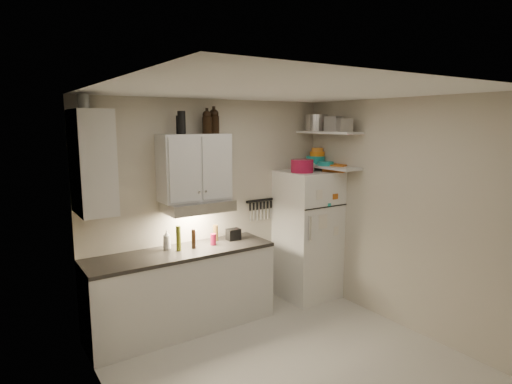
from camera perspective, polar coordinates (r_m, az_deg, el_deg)
floor at (r=4.53m, az=3.93°, el=-21.78°), size 3.20×3.00×0.02m
ceiling at (r=3.90m, az=4.36°, el=13.41°), size 3.20×3.00×0.02m
back_wall at (r=5.26m, az=-5.95°, el=-2.04°), size 3.20×0.02×2.60m
left_wall at (r=3.33m, az=-18.71°, el=-9.18°), size 0.02×3.00×2.60m
right_wall at (r=5.14m, az=18.52°, el=-2.75°), size 0.02×3.00×2.60m
base_cabinet at (r=5.02m, az=-9.81°, el=-12.98°), size 2.10×0.60×0.88m
countertop at (r=4.86m, az=-9.96°, el=-7.95°), size 2.10×0.62×0.04m
upper_cabinet at (r=4.90m, az=-8.21°, el=3.29°), size 0.80×0.33×0.75m
side_cabinet at (r=4.39m, az=-21.00°, el=3.73°), size 0.33×0.55×1.00m
range_hood at (r=4.91m, az=-7.77°, el=-1.84°), size 0.76×0.46×0.12m
fridge at (r=5.77m, az=6.91°, el=-5.65°), size 0.70×0.68×1.70m
shelf_hi at (r=5.61m, az=9.65°, el=7.83°), size 0.30×0.95×0.03m
shelf_lo at (r=5.64m, az=9.53°, el=3.36°), size 0.30×0.95×0.03m
knife_strip at (r=5.59m, az=0.53°, el=-1.12°), size 0.42×0.02×0.03m
dutch_oven at (r=5.45m, az=6.17°, el=3.47°), size 0.29×0.29×0.17m
book_stack at (r=5.63m, az=10.58°, el=3.19°), size 0.32×0.35×0.09m
spice_jar at (r=5.65m, az=7.51°, el=3.31°), size 0.07×0.07×0.10m
stock_pot at (r=5.81m, az=8.08°, el=9.12°), size 0.37×0.37×0.22m
tin_a at (r=5.51m, az=10.31°, el=8.92°), size 0.23×0.21×0.19m
tin_b at (r=5.35m, az=11.69°, el=8.73°), size 0.21×0.21×0.16m
bowl_teal at (r=5.87m, az=7.92°, el=4.26°), size 0.25×0.25×0.10m
bowl_orange at (r=5.90m, az=8.16°, el=5.07°), size 0.20×0.20×0.06m
bowl_yellow at (r=5.90m, az=8.18°, el=5.61°), size 0.16×0.16×0.05m
plates at (r=5.62m, az=9.25°, el=3.76°), size 0.27×0.27×0.05m
growler_a at (r=4.94m, az=-6.55°, el=9.28°), size 0.14×0.14×0.27m
growler_b at (r=5.02m, az=-5.62°, el=9.41°), size 0.16×0.16×0.29m
thermos_a at (r=4.77m, az=-9.89°, el=9.10°), size 0.10×0.10×0.25m
thermos_b at (r=4.81m, az=-10.19°, el=8.80°), size 0.09×0.09×0.20m
side_jar at (r=4.40m, az=-22.03°, el=11.12°), size 0.13×0.13×0.14m
soap_bottle at (r=4.90m, az=-11.81°, el=-6.08°), size 0.12×0.13×0.25m
pepper_mill at (r=5.18m, az=-5.41°, el=-5.45°), size 0.08×0.08×0.19m
oil_bottle at (r=4.82m, az=-10.30°, el=-6.10°), size 0.07×0.07×0.28m
vinegar_bottle at (r=4.89m, az=-8.32°, el=-6.20°), size 0.06×0.06×0.22m
clear_bottle at (r=4.99m, az=-8.28°, el=-6.11°), size 0.08×0.08×0.18m
red_jar at (r=5.01m, az=-5.73°, el=-6.31°), size 0.09×0.09×0.13m
caddy at (r=5.21m, az=-3.03°, el=-5.66°), size 0.16×0.12×0.14m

